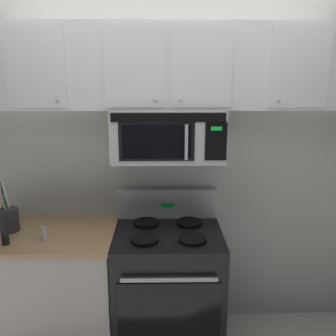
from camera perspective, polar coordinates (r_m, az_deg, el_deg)
name	(u,v)px	position (r m, az deg, el deg)	size (l,w,h in m)	color
back_wall	(167,158)	(2.79, -0.10, 1.53)	(5.20, 0.10, 2.70)	silver
stove_range	(168,286)	(2.79, 0.02, -18.16)	(0.76, 0.69, 1.12)	black
over_range_microwave	(168,135)	(2.50, -0.03, 5.29)	(0.76, 0.43, 0.35)	#B7BABF
upper_cabinets	(168,67)	(2.50, -0.03, 15.62)	(2.50, 0.36, 0.55)	silver
counter_segment	(54,289)	(2.92, -17.56, -17.73)	(0.93, 0.65, 0.90)	#BCB7AD
utensil_crock_charcoal	(9,218)	(2.80, -23.83, -7.17)	(0.13, 0.13, 0.38)	#2D2D33
salt_shaker	(44,234)	(2.59, -18.97, -9.78)	(0.04, 0.04, 0.09)	white
pepper_mill	(5,232)	(2.60, -24.38, -9.25)	(0.05, 0.05, 0.17)	black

